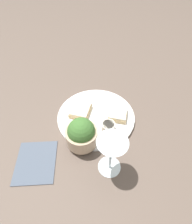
# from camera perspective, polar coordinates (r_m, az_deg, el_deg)

# --- Properties ---
(ground_plane) EXTENTS (4.00, 4.00, 0.00)m
(ground_plane) POSITION_cam_1_polar(r_m,az_deg,el_deg) (0.72, -0.00, -1.79)
(ground_plane) COLOR brown
(dinner_plate) EXTENTS (0.31, 0.31, 0.01)m
(dinner_plate) POSITION_cam_1_polar(r_m,az_deg,el_deg) (0.72, -0.00, -1.43)
(dinner_plate) COLOR white
(dinner_plate) RESTS_ON ground_plane
(salad_bowl) EXTENTS (0.11, 0.11, 0.11)m
(salad_bowl) POSITION_cam_1_polar(r_m,az_deg,el_deg) (0.60, -4.76, -7.04)
(salad_bowl) COLOR tan
(salad_bowl) RESTS_ON dinner_plate
(sauce_ramekin) EXTENTS (0.05, 0.05, 0.04)m
(sauce_ramekin) POSITION_cam_1_polar(r_m,az_deg,el_deg) (0.65, 4.02, -4.74)
(sauce_ramekin) COLOR beige
(sauce_ramekin) RESTS_ON dinner_plate
(cheese_toast_near) EXTENTS (0.11, 0.11, 0.03)m
(cheese_toast_near) POSITION_cam_1_polar(r_m,az_deg,el_deg) (0.72, -5.09, 0.58)
(cheese_toast_near) COLOR #D1B27F
(cheese_toast_near) RESTS_ON dinner_plate
(cheese_toast_far) EXTENTS (0.10, 0.10, 0.03)m
(cheese_toast_far) POSITION_cam_1_polar(r_m,az_deg,el_deg) (0.71, 7.05, -0.69)
(cheese_toast_far) COLOR #D1B27F
(cheese_toast_far) RESTS_ON dinner_plate
(wine_glass) EXTENTS (0.09, 0.09, 0.15)m
(wine_glass) POSITION_cam_1_polar(r_m,az_deg,el_deg) (0.52, 5.04, -12.59)
(wine_glass) COLOR silver
(wine_glass) RESTS_ON ground_plane
(napkin) EXTENTS (0.19, 0.17, 0.01)m
(napkin) POSITION_cam_1_polar(r_m,az_deg,el_deg) (0.65, -19.05, -15.06)
(napkin) COLOR #4C5666
(napkin) RESTS_ON ground_plane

